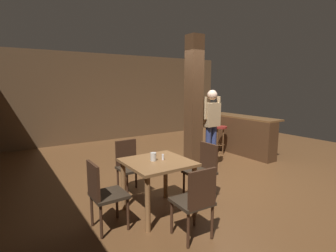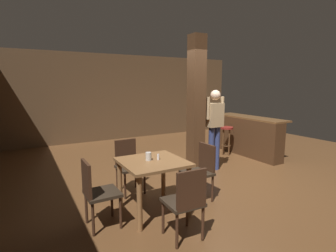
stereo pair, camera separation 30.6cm
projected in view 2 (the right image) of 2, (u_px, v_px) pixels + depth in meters
ground_plane at (213, 176)px, 5.29m from camera, size 10.80×10.80×0.00m
wall_back at (130, 97)px, 8.94m from camera, size 8.00×0.10×2.80m
pillar at (196, 106)px, 5.29m from camera, size 0.28×0.28×2.80m
dining_table at (153, 170)px, 3.72m from camera, size 0.88×0.88×0.77m
chair_west at (96, 190)px, 3.33m from camera, size 0.43×0.43×0.89m
chair_south at (186, 200)px, 3.05m from camera, size 0.43×0.43×0.89m
chair_east at (201, 169)px, 4.16m from camera, size 0.43×0.43×0.89m
chair_north at (128, 163)px, 4.47m from camera, size 0.44×0.44×0.89m
napkin_cup at (149, 156)px, 3.71m from camera, size 0.08×0.08×0.12m
salt_shaker at (158, 157)px, 3.73m from camera, size 0.03×0.03×0.09m
standing_person at (215, 124)px, 5.52m from camera, size 0.47×0.21×1.72m
bar_counter at (246, 136)px, 6.84m from camera, size 0.56×2.06×1.00m
bar_stool_near at (226, 134)px, 6.82m from camera, size 0.33×0.33×0.74m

